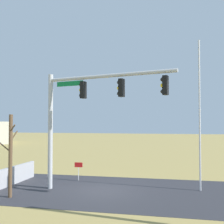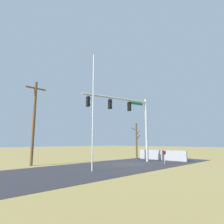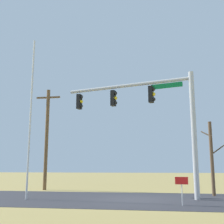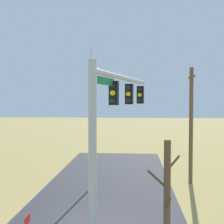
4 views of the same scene
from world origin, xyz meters
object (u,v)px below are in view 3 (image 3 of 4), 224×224
at_px(utility_pole, 47,136).
at_px(flagpole, 30,116).
at_px(open_sign, 182,184).
at_px(signal_mast, 151,109).
at_px(bare_tree, 212,157).

bearing_deg(utility_pole, flagpole, -75.67).
bearing_deg(open_sign, utility_pole, 140.94).
bearing_deg(open_sign, flagpole, 170.69).
distance_m(signal_mast, bare_tree, 4.71).
xyz_separation_m(signal_mast, utility_pole, (-8.09, 4.54, -0.94)).
bearing_deg(bare_tree, signal_mast, -153.07).
bearing_deg(open_sign, signal_mast, 113.35).
relative_size(bare_tree, open_sign, 3.58).
relative_size(flagpole, open_sign, 7.18).
relative_size(utility_pole, bare_tree, 1.74).
xyz_separation_m(utility_pole, open_sign, (9.44, -7.66, -3.06)).
height_order(signal_mast, flagpole, flagpole).
height_order(signal_mast, bare_tree, signal_mast).
bearing_deg(bare_tree, open_sign, -113.42).
bearing_deg(signal_mast, flagpole, -164.07).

